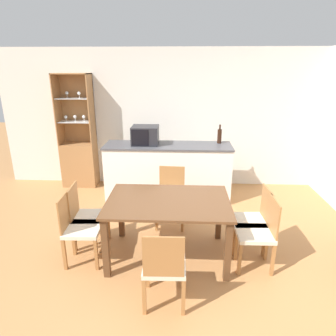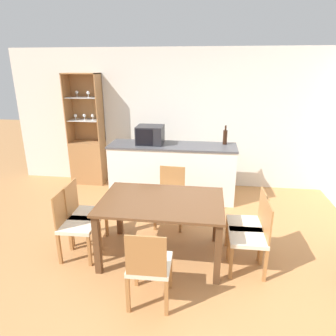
% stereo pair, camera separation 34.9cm
% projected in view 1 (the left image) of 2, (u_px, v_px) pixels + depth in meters
% --- Properties ---
extents(ground_plane, '(18.00, 18.00, 0.00)m').
position_uv_depth(ground_plane, '(177.00, 263.00, 3.57)').
color(ground_plane, '#B27A47').
extents(wall_back, '(6.80, 0.06, 2.55)m').
position_uv_depth(wall_back, '(180.00, 119.00, 5.64)').
color(wall_back, silver).
rests_on(wall_back, ground_plane).
extents(kitchen_counter, '(2.16, 0.62, 0.96)m').
position_uv_depth(kitchen_counter, '(168.00, 171.00, 5.22)').
color(kitchen_counter, white).
rests_on(kitchen_counter, ground_plane).
extents(display_cabinet, '(0.64, 0.37, 2.11)m').
position_uv_depth(display_cabinet, '(79.00, 155.00, 5.76)').
color(display_cabinet, '#A37042').
rests_on(display_cabinet, ground_plane).
extents(dining_table, '(1.44, 0.97, 0.74)m').
position_uv_depth(dining_table, '(168.00, 209.00, 3.52)').
color(dining_table, brown).
rests_on(dining_table, ground_plane).
extents(dining_chair_head_far, '(0.43, 0.43, 0.85)m').
position_uv_depth(dining_chair_head_far, '(171.00, 197.00, 4.34)').
color(dining_chair_head_far, beige).
rests_on(dining_chair_head_far, ground_plane).
extents(dining_chair_side_left_far, '(0.43, 0.43, 0.85)m').
position_uv_depth(dining_chair_side_left_far, '(87.00, 216.00, 3.77)').
color(dining_chair_side_left_far, beige).
rests_on(dining_chair_side_left_far, ground_plane).
extents(dining_chair_side_right_near, '(0.41, 0.41, 0.85)m').
position_uv_depth(dining_chair_side_right_near, '(258.00, 233.00, 3.40)').
color(dining_chair_side_right_near, beige).
rests_on(dining_chair_side_right_near, ground_plane).
extents(dining_chair_side_left_near, '(0.42, 0.42, 0.85)m').
position_uv_depth(dining_chair_side_left_near, '(79.00, 228.00, 3.50)').
color(dining_chair_side_left_near, beige).
rests_on(dining_chair_side_left_near, ground_plane).
extents(dining_chair_side_right_far, '(0.42, 0.42, 0.85)m').
position_uv_depth(dining_chair_side_right_far, '(253.00, 220.00, 3.68)').
color(dining_chair_side_right_far, beige).
rests_on(dining_chair_side_right_far, ground_plane).
extents(dining_chair_head_near, '(0.41, 0.41, 0.85)m').
position_uv_depth(dining_chair_head_near, '(164.00, 266.00, 2.83)').
color(dining_chair_head_near, beige).
rests_on(dining_chair_head_near, ground_plane).
extents(microwave, '(0.44, 0.40, 0.31)m').
position_uv_depth(microwave, '(145.00, 135.00, 5.06)').
color(microwave, '#232328').
rests_on(microwave, kitchen_counter).
extents(wine_bottle, '(0.07, 0.07, 0.32)m').
position_uv_depth(wine_bottle, '(219.00, 136.00, 5.13)').
color(wine_bottle, black).
rests_on(wine_bottle, kitchen_counter).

